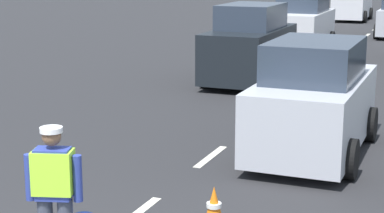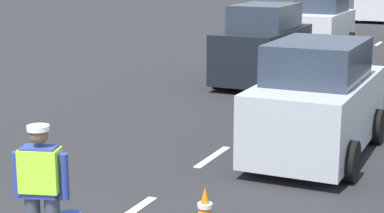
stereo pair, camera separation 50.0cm
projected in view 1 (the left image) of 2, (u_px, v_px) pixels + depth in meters
name	position (u px, v px, depth m)	size (l,w,h in m)	color
ground_plane	(348.00, 51.00, 25.81)	(96.00, 96.00, 0.00)	#28282B
lane_center_line	(363.00, 39.00, 29.61)	(0.14, 46.40, 0.01)	silver
road_worker	(56.00, 189.00, 7.59)	(0.71, 0.52, 1.67)	#383D4C
traffic_cone_near	(214.00, 208.00, 8.70)	(0.36, 0.36, 0.61)	black
car_oncoming_third	(352.00, 4.00, 38.29)	(2.03, 3.99, 2.04)	silver
car_oncoming_lead	(250.00, 46.00, 19.04)	(2.01, 4.16, 2.26)	black
car_oncoming_second	(302.00, 24.00, 25.50)	(2.07, 4.15, 2.23)	silver
car_outgoing_ahead	(314.00, 102.00, 12.00)	(1.96, 4.02, 2.11)	silver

